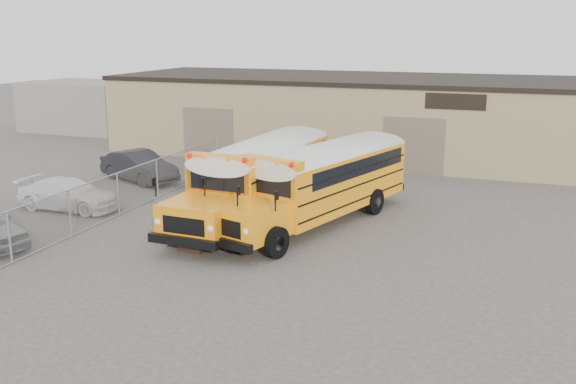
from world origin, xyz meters
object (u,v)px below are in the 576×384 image
(school_bus_left, at_px, (315,146))
(tarp_bundle, at_px, (195,230))
(car_dark, at_px, (139,166))
(school_bus_right, at_px, (397,153))
(car_white, at_px, (69,194))

(school_bus_left, xyz_separation_m, tarp_bundle, (-0.75, -11.12, -1.10))
(tarp_bundle, distance_m, car_dark, 11.22)
(school_bus_right, distance_m, car_white, 14.87)
(school_bus_right, distance_m, car_dark, 12.81)
(car_dark, bearing_deg, car_white, -157.63)
(car_white, height_order, car_dark, car_dark)
(school_bus_left, distance_m, school_bus_right, 4.17)
(school_bus_right, bearing_deg, car_dark, -168.27)
(school_bus_right, bearing_deg, tarp_bundle, -114.34)
(school_bus_right, height_order, car_dark, school_bus_right)
(school_bus_left, relative_size, car_white, 2.41)
(car_dark, bearing_deg, tarp_bundle, -116.13)
(tarp_bundle, height_order, car_white, tarp_bundle)
(car_white, bearing_deg, school_bus_left, -44.99)
(school_bus_left, xyz_separation_m, car_dark, (-8.34, -2.87, -1.06))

